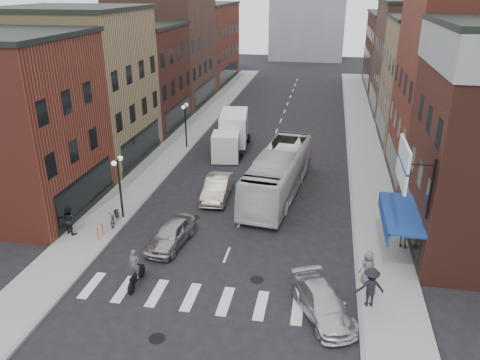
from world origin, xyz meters
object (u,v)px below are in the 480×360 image
(streetlamp_far, at_px, (185,117))
(sedan_left_near, at_px, (171,234))
(ped_right_b, at_px, (404,233))
(streetlamp_near, at_px, (119,177))
(parked_bicycle, at_px, (115,216))
(ped_right_c, at_px, (368,267))
(billboard_sign, at_px, (405,165))
(bike_rack, at_px, (100,231))
(ped_right_a, at_px, (371,287))
(ped_left_solo, at_px, (69,220))
(motorcycle_rider, at_px, (135,269))
(box_truck, at_px, (232,134))
(transit_bus, at_px, (278,173))
(curb_car, at_px, (323,304))
(sedan_left_far, at_px, (217,188))

(streetlamp_far, relative_size, sedan_left_near, 0.97)
(sedan_left_near, height_order, ped_right_b, ped_right_b)
(streetlamp_near, distance_m, parked_bicycle, 2.44)
(sedan_left_near, xyz_separation_m, ped_right_c, (10.76, -1.87, 0.29))
(billboard_sign, bearing_deg, bike_rack, 177.17)
(billboard_sign, height_order, ped_right_a, billboard_sign)
(billboard_sign, distance_m, bike_rack, 17.14)
(streetlamp_near, xyz_separation_m, ped_left_solo, (-2.16, -2.55, -1.87))
(streetlamp_far, xyz_separation_m, parked_bicycle, (-0.10, -14.90, -2.27))
(parked_bicycle, relative_size, ped_right_a, 0.97)
(streetlamp_near, height_order, sedan_left_near, streetlamp_near)
(billboard_sign, bearing_deg, streetlamp_near, 167.65)
(bike_rack, height_order, sedan_left_near, sedan_left_near)
(motorcycle_rider, bearing_deg, parked_bicycle, 124.70)
(box_truck, bearing_deg, bike_rack, -112.16)
(billboard_sign, height_order, ped_right_b, billboard_sign)
(ped_left_solo, bearing_deg, motorcycle_rider, 166.49)
(ped_right_b, bearing_deg, streetlamp_far, -17.10)
(streetlamp_near, bearing_deg, streetlamp_far, 90.00)
(billboard_sign, distance_m, parked_bicycle, 17.19)
(motorcycle_rider, bearing_deg, bike_rack, 135.98)
(motorcycle_rider, height_order, transit_bus, transit_bus)
(curb_car, xyz_separation_m, ped_right_a, (2.07, 0.97, 0.50))
(streetlamp_far, bearing_deg, billboard_sign, -47.59)
(motorcycle_rider, distance_m, ped_left_solo, 7.05)
(curb_car, bearing_deg, ped_left_solo, 137.56)
(billboard_sign, distance_m, ped_right_c, 5.33)
(curb_car, height_order, ped_right_b, ped_right_b)
(ped_right_c, bearing_deg, sedan_left_near, -37.79)
(curb_car, bearing_deg, streetlamp_near, 125.40)
(streetlamp_near, height_order, ped_left_solo, streetlamp_near)
(streetlamp_near, xyz_separation_m, box_truck, (4.16, 14.10, -1.31))
(transit_bus, xyz_separation_m, ped_right_b, (7.76, -6.23, -0.59))
(streetlamp_far, relative_size, ped_right_a, 2.10)
(billboard_sign, distance_m, streetlamp_near, 16.68)
(parked_bicycle, relative_size, ped_left_solo, 1.06)
(streetlamp_near, relative_size, box_truck, 0.53)
(motorcycle_rider, xyz_separation_m, sedan_left_near, (0.44, 4.09, -0.23))
(billboard_sign, xyz_separation_m, streetlamp_near, (-15.99, 3.50, -3.22))
(streetlamp_near, distance_m, ped_right_b, 17.11)
(streetlamp_near, distance_m, ped_right_a, 16.15)
(streetlamp_far, height_order, curb_car, streetlamp_far)
(streetlamp_far, height_order, motorcycle_rider, streetlamp_far)
(ped_left_solo, distance_m, ped_right_a, 17.35)
(box_truck, xyz_separation_m, ped_right_a, (10.64, -20.31, -0.48))
(curb_car, xyz_separation_m, ped_left_solo, (-14.89, 4.62, 0.41))
(streetlamp_near, distance_m, curb_car, 14.78)
(curb_car, height_order, ped_right_c, ped_right_c)
(sedan_left_near, relative_size, sedan_left_far, 0.93)
(streetlamp_far, relative_size, ped_right_b, 2.36)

